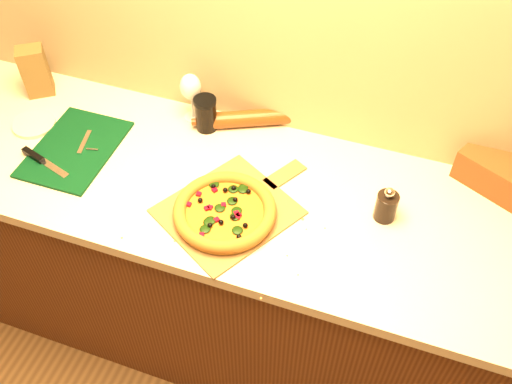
% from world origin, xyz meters
% --- Properties ---
extents(cabinet, '(2.80, 0.65, 0.86)m').
position_xyz_m(cabinet, '(0.00, 1.43, 0.43)').
color(cabinet, '#48210F').
rests_on(cabinet, ground).
extents(countertop, '(2.84, 0.68, 0.04)m').
position_xyz_m(countertop, '(0.00, 1.43, 0.88)').
color(countertop, beige).
rests_on(countertop, cabinet).
extents(pizza_peel, '(0.46, 0.52, 0.01)m').
position_xyz_m(pizza_peel, '(0.01, 1.33, 0.90)').
color(pizza_peel, brown).
rests_on(pizza_peel, countertop).
extents(pizza, '(0.31, 0.31, 0.04)m').
position_xyz_m(pizza, '(0.00, 1.30, 0.93)').
color(pizza, '#C48331').
rests_on(pizza, pizza_peel).
extents(cutting_board, '(0.28, 0.36, 0.03)m').
position_xyz_m(cutting_board, '(-0.58, 1.40, 0.91)').
color(cutting_board, black).
rests_on(cutting_board, countertop).
extents(bottle_cap, '(0.03, 0.03, 0.01)m').
position_xyz_m(bottle_cap, '(-0.13, 1.26, 0.90)').
color(bottle_cap, black).
rests_on(bottle_cap, countertop).
extents(pepper_grinder, '(0.07, 0.07, 0.12)m').
position_xyz_m(pepper_grinder, '(0.45, 1.46, 0.95)').
color(pepper_grinder, black).
rests_on(pepper_grinder, countertop).
extents(rolling_pin, '(0.40, 0.21, 0.06)m').
position_xyz_m(rolling_pin, '(-0.06, 1.72, 0.93)').
color(rolling_pin, '#5A310F').
rests_on(rolling_pin, countertop).
extents(wine_glass, '(0.07, 0.07, 0.18)m').
position_xyz_m(wine_glass, '(-0.27, 1.69, 1.03)').
color(wine_glass, silver).
rests_on(wine_glass, countertop).
extents(paper_bag, '(0.12, 0.11, 0.19)m').
position_xyz_m(paper_bag, '(-0.86, 1.63, 0.99)').
color(paper_bag, brown).
rests_on(paper_bag, countertop).
extents(dark_jar, '(0.08, 0.08, 0.12)m').
position_xyz_m(dark_jar, '(-0.21, 1.65, 0.96)').
color(dark_jar, black).
rests_on(dark_jar, countertop).
extents(side_plate, '(0.16, 0.16, 0.01)m').
position_xyz_m(side_plate, '(-0.78, 1.46, 0.91)').
color(side_plate, beige).
rests_on(side_plate, countertop).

